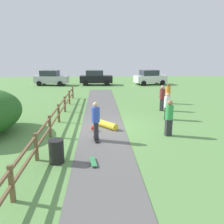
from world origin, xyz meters
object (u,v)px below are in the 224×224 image
Objects in this scene: bystander_white at (167,105)px; parked_car_white at (150,77)px; skater_riding at (96,119)px; bystander_maroon at (162,97)px; trash_bin at (56,151)px; skater_fallen at (105,125)px; skateboard_loose at (93,162)px; bystander_green at (169,116)px; bystander_orange at (168,93)px; parked_car_black at (96,78)px; parked_car_silver at (51,78)px.

parked_car_white is at bearing 81.26° from bystander_white.
bystander_maroon is at bearing 51.01° from skater_riding.
skater_riding is (1.45, 2.16, 0.61)m from trash_bin.
parked_car_white is (6.46, 18.29, 0.76)m from skater_fallen.
skateboard_loose is 4.77m from bystander_green.
trash_bin is 12.61m from bystander_orange.
trash_bin is 0.62× the size of skater_fallen.
bystander_white is 0.40× the size of parked_car_black.
bystander_green is at bearing -106.11° from bystander_orange.
bystander_green is 19.93m from parked_car_white.
bystander_orange is 13.47m from parked_car_black.
bystander_white is 0.37× the size of parked_car_white.
skater_riding is at bearing -128.99° from bystander_maroon.
trash_bin is at bearing -123.94° from skater_riding.
bystander_orange is 0.98× the size of bystander_white.
skater_fallen is 0.34× the size of parked_car_black.
bystander_white is (5.80, 5.59, 0.47)m from trash_bin.
parked_car_white reaches higher than skater_riding.
bystander_maroon is 0.42× the size of parked_car_silver.
parked_car_silver reaches higher than bystander_orange.
trash_bin is at bearing -110.54° from parked_car_white.
bystander_orange is (5.34, 6.25, 0.71)m from skater_fallen.
skateboard_loose is 9.44m from bystander_maroon.
bystander_green reaches higher than bystander_white.
bystander_green is 0.41× the size of parked_car_silver.
bystander_green is 1.08× the size of bystander_white.
skater_fallen is at bearing -130.47° from bystander_orange.
trash_bin is at bearing 171.94° from skateboard_loose.
parked_car_silver is at bearing 121.71° from bystander_white.
bystander_maroon is 0.43× the size of parked_car_black.
parked_car_white is (12.93, -0.02, 0.00)m from parked_car_silver.
bystander_white is at bearing 75.61° from bystander_green.
bystander_green is 0.43× the size of parked_car_black.
skater_riding reaches higher than skateboard_loose.
bystander_white is at bearing 21.65° from skater_fallen.
parked_car_white is at bearing 84.69° from bystander_orange.
bystander_maroon is 2.34m from bystander_white.
skateboard_loose is 23.61m from parked_car_white.
skater_riding is 1.12× the size of bystander_orange.
bystander_maroon is at bearing 78.55° from bystander_green.
skater_fallen is 18.33m from parked_car_black.
parked_car_black is at bearing -0.06° from parked_car_silver.
bystander_orange reaches higher than skateboard_loose.
bystander_green is at bearing -78.98° from parked_car_black.
parked_car_white is at bearing 72.72° from skateboard_loose.
skater_riding is at bearing -108.93° from parked_car_white.
parked_car_white is (7.01, 22.53, 0.87)m from skateboard_loose.
skateboard_loose is 12.07m from bystander_orange.
skater_fallen is at bearing -158.35° from bystander_white.
parked_car_white is at bearing 70.56° from skater_fallen.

